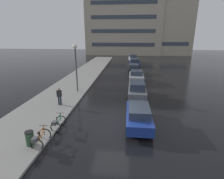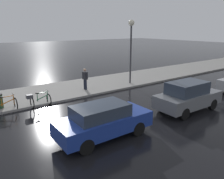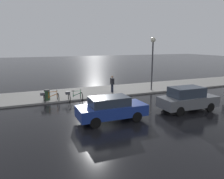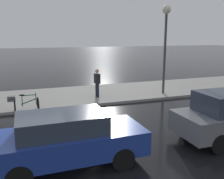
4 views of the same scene
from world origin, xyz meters
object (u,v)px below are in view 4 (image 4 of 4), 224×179
car_blue (67,139)px  pedestrian (97,82)px  streetlamp (166,31)px  bicycle_second (23,104)px

car_blue → pedestrian: (-6.82, 2.90, 0.19)m
streetlamp → car_blue: bearing=-47.4°
pedestrian → car_blue: bearing=-23.1°
bicycle_second → pedestrian: pedestrian is taller
streetlamp → bicycle_second: bearing=-83.1°
bicycle_second → car_blue: (5.40, 1.08, 0.30)m
car_blue → streetlamp: bearing=132.6°
bicycle_second → streetlamp: 8.73m
car_blue → pedestrian: 7.41m
bicycle_second → car_blue: car_blue is taller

